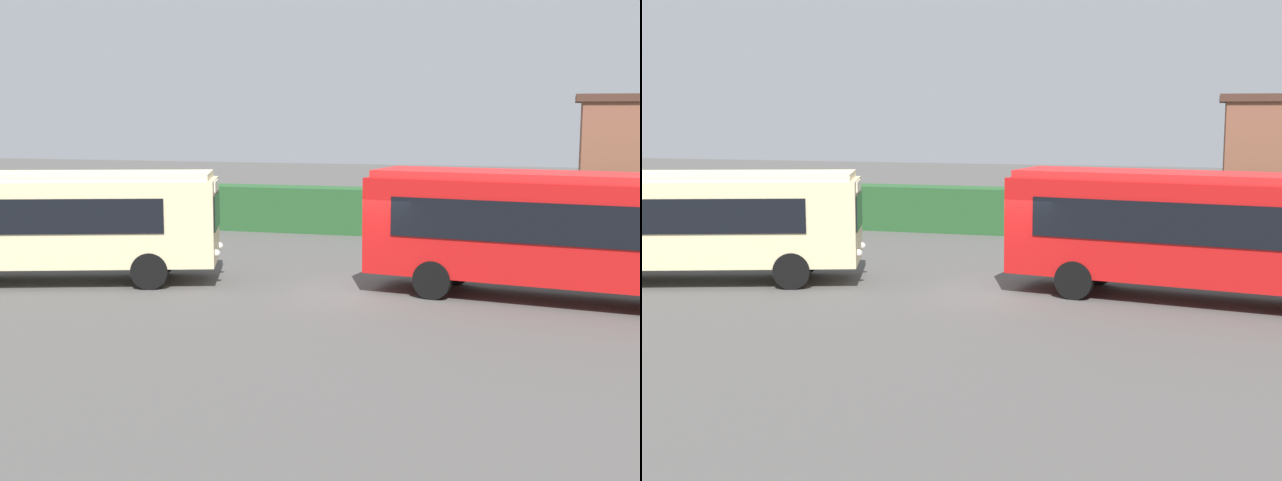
{
  "view_description": "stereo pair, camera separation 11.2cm",
  "coord_description": "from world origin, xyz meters",
  "views": [
    {
      "loc": [
        5.04,
        -22.31,
        4.74
      ],
      "look_at": [
        -1.2,
        -0.32,
        1.36
      ],
      "focal_mm": 48.69,
      "sensor_mm": 36.0,
      "label": 1
    },
    {
      "loc": [
        5.15,
        -22.28,
        4.74
      ],
      "look_at": [
        -1.2,
        -0.32,
        1.36
      ],
      "focal_mm": 48.69,
      "sensor_mm": 36.0,
      "label": 2
    }
  ],
  "objects": [
    {
      "name": "ground_plane",
      "position": [
        0.0,
        0.0,
        0.0
      ],
      "size": [
        112.69,
        112.69,
        0.0
      ],
      "primitive_type": "plane",
      "color": "#514F4C"
    },
    {
      "name": "bus_cream",
      "position": [
        -8.75,
        -1.25,
        1.79
      ],
      "size": [
        9.48,
        5.21,
        3.1
      ],
      "rotation": [
        0.0,
        0.0,
        0.33
      ],
      "color": "beige",
      "rests_on": "ground_plane"
    },
    {
      "name": "bus_red",
      "position": [
        5.1,
        0.0,
        1.87
      ],
      "size": [
        10.35,
        3.86,
        3.26
      ],
      "rotation": [
        0.0,
        0.0,
        -0.16
      ],
      "color": "red",
      "rests_on": "ground_plane"
    },
    {
      "name": "hedge_row",
      "position": [
        0.0,
        10.86,
        0.9
      ],
      "size": [
        68.35,
        1.53,
        1.79
      ],
      "primitive_type": "cube",
      "color": "#27572B",
      "rests_on": "ground_plane"
    }
  ]
}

